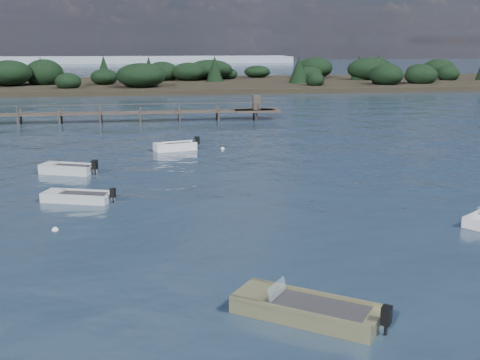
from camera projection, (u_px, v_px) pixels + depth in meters
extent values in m
plane|color=#172637|center=(210.00, 108.00, 78.98)|extent=(400.00, 400.00, 0.00)
cube|color=#B6BCBE|center=(78.00, 199.00, 33.37)|extent=(4.03, 2.57, 0.63)
cube|color=#B6BCBE|center=(53.00, 192.00, 33.53)|extent=(1.27, 1.51, 0.13)
cube|color=#29292C|center=(82.00, 195.00, 33.25)|extent=(2.80, 1.91, 0.11)
cube|color=#B6BCBE|center=(72.00, 196.00, 32.65)|extent=(3.60, 1.31, 0.13)
cube|color=#B6BCBE|center=(82.00, 190.00, 33.93)|extent=(3.60, 1.31, 0.13)
cube|color=black|center=(113.00, 193.00, 32.91)|extent=(0.34, 0.37, 0.49)
cylinder|color=black|center=(113.00, 200.00, 33.01)|extent=(0.11, 0.11, 0.49)
cube|color=white|center=(175.00, 149.00, 48.80)|extent=(3.58, 2.19, 0.78)
cube|color=white|center=(160.00, 144.00, 48.18)|extent=(1.10, 1.38, 0.16)
cube|color=#29292C|center=(178.00, 144.00, 48.82)|extent=(2.48, 1.65, 0.13)
cube|color=white|center=(177.00, 145.00, 48.16)|extent=(3.26, 1.03, 0.16)
cube|color=white|center=(173.00, 142.00, 49.23)|extent=(3.26, 1.03, 0.16)
cube|color=black|center=(197.00, 140.00, 49.43)|extent=(0.40, 0.45, 0.61)
cylinder|color=black|center=(197.00, 147.00, 49.55)|extent=(0.14, 0.14, 0.61)
cube|color=#74724D|center=(306.00, 314.00, 19.36)|extent=(4.82, 4.19, 0.72)
cube|color=#74724D|center=(256.00, 292.00, 20.07)|extent=(1.84, 1.93, 0.14)
cube|color=#29292C|center=(317.00, 307.00, 19.11)|extent=(3.40, 3.02, 0.12)
cube|color=#74724D|center=(297.00, 312.00, 18.56)|extent=(3.86, 2.89, 0.14)
cube|color=#74724D|center=(315.00, 293.00, 19.96)|extent=(3.86, 2.89, 0.14)
cube|color=black|center=(386.00, 315.00, 18.06)|extent=(0.44, 0.45, 0.56)
cylinder|color=black|center=(386.00, 330.00, 18.18)|extent=(0.14, 0.14, 0.56)
cube|color=silver|center=(277.00, 289.00, 19.67)|extent=(0.87, 1.10, 0.43)
cube|color=#B6BCBE|center=(68.00, 172.00, 40.32)|extent=(3.81, 2.65, 0.77)
cube|color=#B6BCBE|center=(49.00, 164.00, 40.52)|extent=(1.27, 1.52, 0.15)
cube|color=#29292C|center=(71.00, 167.00, 40.17)|extent=(2.66, 1.96, 0.13)
cube|color=#B6BCBE|center=(62.00, 167.00, 39.60)|extent=(3.33, 1.44, 0.15)
cube|color=#B6BCBE|center=(72.00, 163.00, 40.83)|extent=(3.33, 1.44, 0.15)
cube|color=black|center=(95.00, 165.00, 39.74)|extent=(0.43, 0.46, 0.61)
cylinder|color=black|center=(95.00, 172.00, 39.86)|extent=(0.14, 0.14, 0.61)
sphere|color=silver|center=(55.00, 230.00, 28.23)|extent=(0.32, 0.32, 0.32)
sphere|color=silver|center=(223.00, 149.00, 49.47)|extent=(0.32, 0.32, 0.32)
cube|color=#453A32|center=(256.00, 110.00, 67.78)|extent=(5.00, 3.20, 0.18)
cube|color=#453A32|center=(256.00, 102.00, 67.58)|extent=(0.80, 0.80, 1.60)
cylinder|color=#453A32|center=(18.00, 121.00, 63.31)|extent=(0.20, 0.20, 2.20)
cylinder|color=#453A32|center=(21.00, 119.00, 64.96)|extent=(0.20, 0.20, 2.20)
cylinder|color=#453A32|center=(59.00, 120.00, 63.94)|extent=(0.20, 0.20, 2.20)
cylinder|color=#453A32|center=(62.00, 118.00, 65.59)|extent=(0.20, 0.20, 2.20)
cylinder|color=#453A32|center=(100.00, 120.00, 64.57)|extent=(0.20, 0.20, 2.20)
cylinder|color=#453A32|center=(102.00, 118.00, 66.22)|extent=(0.20, 0.20, 2.20)
cylinder|color=#453A32|center=(141.00, 119.00, 65.20)|extent=(0.20, 0.20, 2.20)
cylinder|color=#453A32|center=(141.00, 117.00, 66.84)|extent=(0.20, 0.20, 2.20)
cylinder|color=#453A32|center=(180.00, 118.00, 65.82)|extent=(0.20, 0.20, 2.20)
cylinder|color=#453A32|center=(179.00, 116.00, 67.47)|extent=(0.20, 0.20, 2.20)
cylinder|color=#453A32|center=(219.00, 117.00, 66.45)|extent=(0.20, 0.20, 2.20)
cylinder|color=#453A32|center=(217.00, 116.00, 68.10)|extent=(0.20, 0.20, 2.20)
cylinder|color=#453A32|center=(257.00, 117.00, 67.08)|extent=(0.20, 0.20, 2.20)
cylinder|color=#453A32|center=(254.00, 115.00, 68.72)|extent=(0.20, 0.20, 2.20)
cube|color=black|center=(313.00, 85.00, 121.17)|extent=(190.00, 40.00, 1.60)
ellipsoid|color=black|center=(313.00, 71.00, 120.53)|extent=(180.50, 36.00, 4.40)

